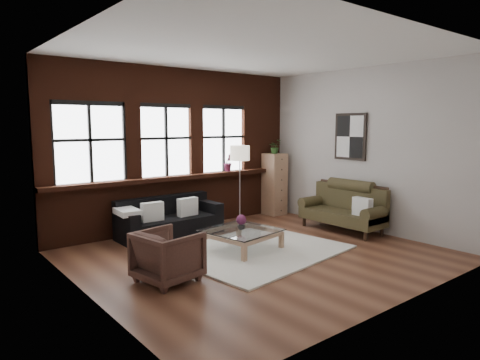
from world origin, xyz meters
TOP-DOWN VIEW (x-y plane):
  - floor at (0.00, 0.00)m, footprint 5.50×5.50m
  - ceiling at (0.00, 0.00)m, footprint 5.50×5.50m
  - wall_back at (0.00, 2.50)m, footprint 5.50×0.00m
  - wall_front at (0.00, -2.50)m, footprint 5.50×0.00m
  - wall_left at (-2.75, 0.00)m, footprint 0.00×5.00m
  - wall_right at (2.75, 0.00)m, footprint 0.00×5.00m
  - brick_backwall at (0.00, 2.44)m, footprint 5.50×0.12m
  - sill_ledge at (0.00, 2.35)m, footprint 5.50×0.30m
  - window_left at (-1.80, 2.45)m, footprint 1.38×0.10m
  - window_mid at (-0.30, 2.45)m, footprint 1.38×0.10m
  - window_right at (1.10, 2.45)m, footprint 1.38×0.10m
  - wall_poster at (2.72, 0.30)m, footprint 0.05×0.74m
  - shag_rug at (0.08, 0.14)m, footprint 3.01×2.51m
  - dark_sofa at (-0.54, 1.90)m, footprint 1.94×0.79m
  - pillow_a at (-0.96, 1.80)m, footprint 0.41×0.16m
  - pillow_b at (-0.22, 1.80)m, footprint 0.41×0.17m
  - vintage_settee at (2.30, 0.14)m, footprint 0.77×1.74m
  - pillow_settee at (2.22, -0.39)m, footprint 0.17×0.39m
  - armchair at (-1.73, -0.14)m, footprint 0.89×0.87m
  - coffee_table at (-0.06, 0.37)m, footprint 1.25×1.25m
  - vase at (-0.06, 0.37)m, footprint 0.15×0.15m
  - flowers at (-0.06, 0.37)m, footprint 0.17×0.17m
  - drawer_chest at (2.37, 2.15)m, footprint 0.44×0.44m
  - potted_plant_top at (2.37, 2.15)m, footprint 0.30×0.27m
  - floor_lamp at (1.01, 1.74)m, footprint 0.40×0.40m
  - sill_plant at (1.16, 2.32)m, footprint 0.27×0.24m

SIDE VIEW (x-z plane):
  - floor at x=0.00m, z-range 0.00..0.00m
  - shag_rug at x=0.08m, z-range 0.00..0.03m
  - coffee_table at x=-0.06m, z-range -0.01..0.35m
  - armchair at x=-1.73m, z-range 0.00..0.70m
  - dark_sofa at x=-0.54m, z-range 0.00..0.70m
  - vase at x=-0.06m, z-range 0.35..0.49m
  - vintage_settee at x=2.30m, z-range 0.00..0.93m
  - flowers at x=-0.06m, z-range 0.44..0.60m
  - pillow_a at x=-0.96m, z-range 0.37..0.71m
  - pillow_b at x=-0.22m, z-range 0.37..0.71m
  - pillow_settee at x=2.22m, z-range 0.41..0.75m
  - drawer_chest at x=2.37m, z-range 0.00..1.43m
  - floor_lamp at x=1.01m, z-range 0.00..1.82m
  - sill_ledge at x=0.00m, z-range 1.00..1.08m
  - sill_plant at x=1.16m, z-range 1.08..1.48m
  - potted_plant_top at x=2.37m, z-range 1.43..1.75m
  - wall_back at x=0.00m, z-range -1.15..4.35m
  - wall_front at x=0.00m, z-range -1.15..4.35m
  - wall_left at x=-2.75m, z-range -0.90..4.10m
  - wall_right at x=2.75m, z-range -0.90..4.10m
  - brick_backwall at x=0.00m, z-range 0.00..3.20m
  - window_left at x=-1.80m, z-range 1.00..2.50m
  - window_mid at x=-0.30m, z-range 1.00..2.50m
  - window_right at x=1.10m, z-range 1.00..2.50m
  - wall_poster at x=2.72m, z-range 1.38..2.32m
  - ceiling at x=0.00m, z-range 3.20..3.20m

